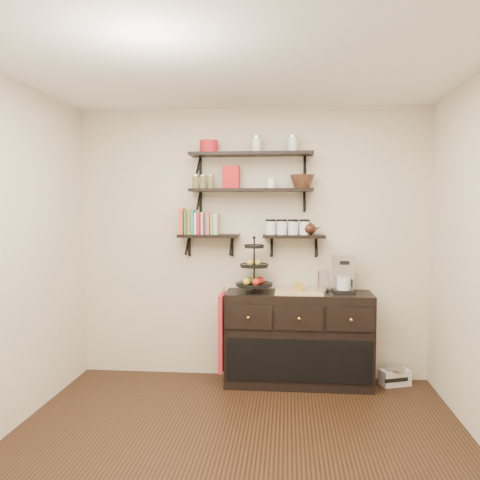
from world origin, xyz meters
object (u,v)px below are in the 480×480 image
Objects in this scene: sideboard at (298,338)px; fruit_stand at (255,273)px; coffee_maker at (343,274)px; radio at (395,377)px.

sideboard is 2.71× the size of fruit_stand.
fruit_stand reaches higher than coffee_maker.
coffee_maker reaches higher than sideboard.
sideboard is at bearing 178.15° from coffee_maker.
fruit_stand is 1.40× the size of coffee_maker.
radio is at bearing -1.44° from coffee_maker.
coffee_maker is (0.85, 0.02, -0.00)m from fruit_stand.
coffee_maker is 1.18× the size of radio.
coffee_maker is at bearing 3.41° from sideboard.
sideboard is 0.76m from fruit_stand.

